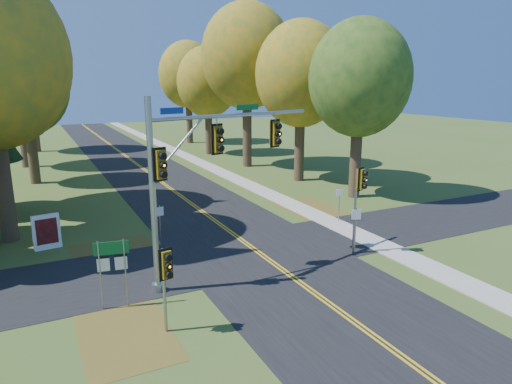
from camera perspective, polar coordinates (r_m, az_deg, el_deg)
name	(u,v)px	position (r m, az deg, el deg)	size (l,w,h in m)	color
ground	(275,264)	(21.75, 2.35, -9.03)	(160.00, 160.00, 0.00)	#3E551E
road_main	(275,264)	(21.74, 2.35, -9.01)	(8.00, 160.00, 0.02)	black
road_cross	(256,250)	(23.39, -0.03, -7.32)	(60.00, 6.00, 0.02)	black
centerline_left	(273,264)	(21.69, 2.11, -9.02)	(0.10, 160.00, 0.01)	gold
centerline_right	(277,264)	(21.78, 2.58, -8.92)	(0.10, 160.00, 0.01)	gold
sidewalk_east	(377,243)	(25.13, 14.91, -6.23)	(1.60, 160.00, 0.06)	#9E998E
leaf_patch_w_near	(118,259)	(23.34, -16.91, -7.99)	(4.00, 6.00, 0.00)	brown
leaf_patch_e	(322,214)	(29.96, 8.23, -2.70)	(3.50, 8.00, 0.00)	brown
leaf_patch_w_far	(125,333)	(16.94, -16.07, -16.60)	(3.00, 5.00, 0.00)	brown
tree_e_a	(360,79)	(33.85, 12.84, 13.60)	(7.20, 7.20, 12.73)	#38281C
tree_e_b	(301,75)	(39.05, 5.68, 14.38)	(7.60, 7.60, 13.33)	#38281C
tree_w_c	(26,87)	(42.01, -26.84, 11.66)	(6.80, 6.80, 11.91)	#38281C
tree_e_c	(247,57)	(45.71, -1.12, 16.55)	(8.80, 8.80, 15.79)	#38281C
tree_w_d	(16,66)	(50.74, -27.81, 13.75)	(8.20, 8.20, 14.56)	#38281C
tree_e_d	(208,82)	(53.87, -6.03, 13.47)	(7.00, 7.00, 12.32)	#38281C
tree_w_e	(28,66)	(61.65, -26.58, 13.88)	(8.40, 8.40, 14.97)	#38281C
tree_e_e	(188,75)	(64.37, -8.48, 14.28)	(7.80, 7.80, 13.74)	#38281C
traffic_mast	(198,164)	(19.05, -7.21, 3.49)	(8.42, 2.64, 7.86)	#9C9FA4
east_signal_pole	(360,189)	(22.51, 12.82, 0.37)	(0.48, 0.58, 4.41)	gray
ped_signal_pole	(166,271)	(15.55, -11.20, -9.65)	(0.49, 0.57, 3.10)	#93979B
route_sign_cluster	(112,260)	(17.96, -17.56, -8.15)	(1.25, 0.25, 2.71)	gray
info_kiosk	(47,232)	(25.65, -24.71, -4.56)	(1.34, 0.36, 1.83)	white
reg_sign_e_north	(339,199)	(28.04, 10.38, -0.83)	(0.39, 0.19, 2.14)	gray
reg_sign_e_south	(356,223)	(22.94, 12.38, -3.79)	(0.43, 0.19, 2.38)	gray
reg_sign_w	(160,219)	(23.75, -11.91, -3.35)	(0.43, 0.15, 2.27)	gray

